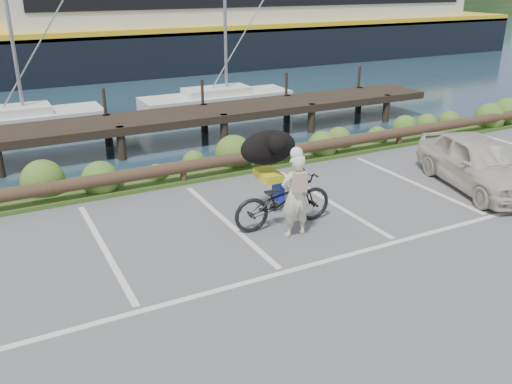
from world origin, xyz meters
TOP-DOWN VIEW (x-y plane):
  - ground at (0.00, 0.00)m, footprint 72.00×72.00m
  - vegetation_strip at (0.00, 5.30)m, footprint 34.00×1.60m
  - log_rail at (0.00, 4.60)m, footprint 32.00×0.30m
  - bicycle at (0.97, 1.32)m, footprint 2.21×0.85m
  - cyclist at (0.95, 0.81)m, footprint 0.64×0.43m
  - dog at (1.00, 2.02)m, footprint 0.67×1.30m
  - parked_car at (6.33, 1.04)m, footprint 2.46×4.09m

SIDE VIEW (x-z plane):
  - ground at x=0.00m, z-range 0.00..0.00m
  - log_rail at x=0.00m, z-range -0.30..0.30m
  - vegetation_strip at x=0.00m, z-range 0.00..0.10m
  - bicycle at x=0.97m, z-range 0.00..1.15m
  - parked_car at x=6.33m, z-range 0.00..1.30m
  - cyclist at x=0.95m, z-range 0.00..1.71m
  - dog at x=1.00m, z-range 1.15..1.88m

